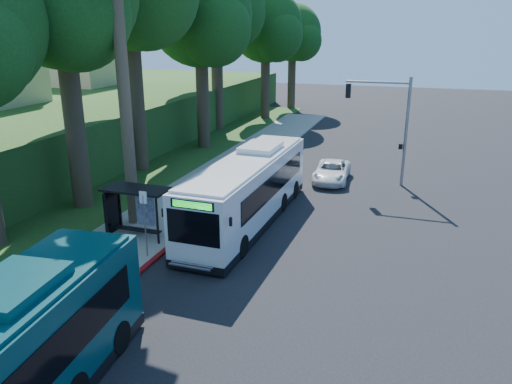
% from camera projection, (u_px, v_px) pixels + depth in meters
% --- Properties ---
extents(ground, '(140.00, 140.00, 0.00)m').
position_uv_depth(ground, '(292.00, 232.00, 25.24)').
color(ground, black).
rests_on(ground, ground).
extents(sidewalk, '(4.50, 70.00, 0.12)m').
position_uv_depth(sidewalk, '(164.00, 215.00, 27.42)').
color(sidewalk, gray).
rests_on(sidewalk, ground).
extents(red_curb, '(0.25, 30.00, 0.13)m').
position_uv_depth(red_curb, '(166.00, 250.00, 23.12)').
color(red_curb, maroon).
rests_on(red_curb, ground).
extents(grass_verge, '(8.00, 70.00, 0.06)m').
position_uv_depth(grass_verge, '(124.00, 181.00, 33.64)').
color(grass_verge, '#234719').
rests_on(grass_verge, ground).
extents(bus_shelter, '(3.20, 1.51, 2.55)m').
position_uv_depth(bus_shelter, '(134.00, 201.00, 24.28)').
color(bus_shelter, black).
rests_on(bus_shelter, ground).
extents(stop_sign_pole, '(0.35, 0.06, 3.17)m').
position_uv_depth(stop_sign_pole, '(144.00, 215.00, 21.71)').
color(stop_sign_pole, gray).
rests_on(stop_sign_pole, ground).
extents(traffic_signal_pole, '(4.10, 0.30, 7.00)m').
position_uv_depth(traffic_signal_pole, '(391.00, 118.00, 31.73)').
color(traffic_signal_pole, gray).
rests_on(traffic_signal_pole, ground).
extents(hillside_backdrop, '(24.00, 60.00, 8.80)m').
position_uv_depth(hillside_backdrop, '(58.00, 112.00, 45.99)').
color(hillside_backdrop, '#234719').
rests_on(hillside_backdrop, ground).
extents(tree_0, '(8.40, 8.00, 15.70)m').
position_uv_depth(tree_0, '(62.00, 0.00, 25.45)').
color(tree_0, '#382B1E').
rests_on(tree_0, ground).
extents(tree_2, '(8.82, 8.40, 15.12)m').
position_uv_depth(tree_2, '(201.00, 20.00, 39.95)').
color(tree_2, '#382B1E').
rests_on(tree_2, ground).
extents(tree_3, '(10.08, 9.60, 17.28)m').
position_uv_depth(tree_3, '(217.00, 4.00, 47.28)').
color(tree_3, '#382B1E').
rests_on(tree_3, ground).
extents(tree_4, '(8.40, 8.00, 14.14)m').
position_uv_depth(tree_4, '(266.00, 29.00, 54.45)').
color(tree_4, '#382B1E').
rests_on(tree_4, ground).
extents(tree_5, '(7.35, 7.00, 12.86)m').
position_uv_depth(tree_5, '(293.00, 36.00, 61.60)').
color(tree_5, '#382B1E').
rests_on(tree_5, ground).
extents(white_bus, '(2.96, 12.74, 3.78)m').
position_uv_depth(white_bus, '(248.00, 189.00, 26.09)').
color(white_bus, silver).
rests_on(white_bus, ground).
extents(pickup, '(2.45, 4.88, 1.33)m').
position_uv_depth(pickup, '(332.00, 171.00, 33.57)').
color(pickup, white).
rests_on(pickup, ground).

